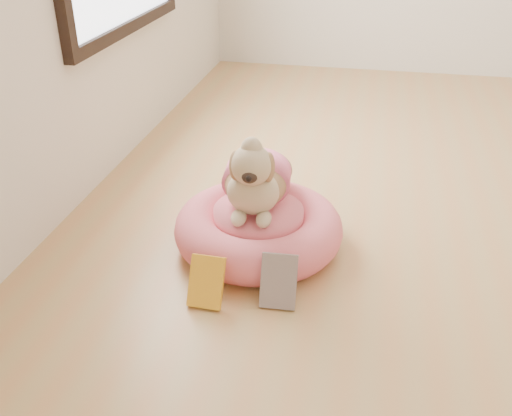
% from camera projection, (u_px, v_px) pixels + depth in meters
% --- Properties ---
extents(pet_bed, '(0.69, 0.69, 0.18)m').
position_uv_depth(pet_bed, '(258.00, 228.00, 2.33)').
color(pet_bed, '#E35866').
rests_on(pet_bed, floor).
extents(dog, '(0.38, 0.51, 0.35)m').
position_uv_depth(dog, '(256.00, 165.00, 2.23)').
color(dog, brown).
rests_on(dog, pet_bed).
extents(book_yellow, '(0.12, 0.12, 0.17)m').
position_uv_depth(book_yellow, '(206.00, 282.00, 2.01)').
color(book_yellow, '#FFF61A').
rests_on(book_yellow, floor).
extents(book_white, '(0.13, 0.11, 0.19)m').
position_uv_depth(book_white, '(279.00, 281.00, 2.00)').
color(book_white, silver).
rests_on(book_white, floor).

